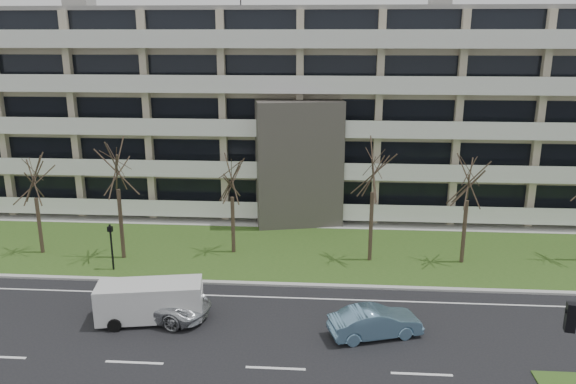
# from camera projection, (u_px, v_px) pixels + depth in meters

# --- Properties ---
(ground) EXTENTS (160.00, 160.00, 0.00)m
(ground) POSITION_uv_depth(u_px,v_px,m) (276.00, 368.00, 23.30)
(ground) COLOR black
(ground) RESTS_ON ground
(grass_verge) EXTENTS (90.00, 10.00, 0.06)m
(grass_verge) POSITION_uv_depth(u_px,v_px,m) (294.00, 251.00, 35.77)
(grass_verge) COLOR #2C4E1A
(grass_verge) RESTS_ON ground
(curb) EXTENTS (90.00, 0.35, 0.12)m
(curb) POSITION_uv_depth(u_px,v_px,m) (289.00, 285.00, 30.96)
(curb) COLOR #B2B2AD
(curb) RESTS_ON ground
(sidewalk) EXTENTS (90.00, 2.00, 0.08)m
(sidewalk) POSITION_uv_depth(u_px,v_px,m) (299.00, 223.00, 41.05)
(sidewalk) COLOR #B2B2AD
(sidewalk) RESTS_ON ground
(lane_edge_line) EXTENTS (90.00, 0.12, 0.01)m
(lane_edge_line) POSITION_uv_depth(u_px,v_px,m) (287.00, 298.00, 29.54)
(lane_edge_line) COLOR white
(lane_edge_line) RESTS_ON ground
(apartment_building) EXTENTS (60.50, 15.10, 18.75)m
(apartment_building) POSITION_uv_depth(u_px,v_px,m) (304.00, 108.00, 45.55)
(apartment_building) COLOR #C0B395
(apartment_building) RESTS_ON ground
(silver_pickup) EXTENTS (6.17, 3.95, 1.58)m
(silver_pickup) POSITION_uv_depth(u_px,v_px,m) (154.00, 300.00, 27.55)
(silver_pickup) COLOR #B9BCC1
(silver_pickup) RESTS_ON ground
(blue_sedan) EXTENTS (4.48, 2.67, 1.39)m
(blue_sedan) POSITION_uv_depth(u_px,v_px,m) (375.00, 322.00, 25.63)
(blue_sedan) COLOR #6F9DC1
(blue_sedan) RESTS_ON ground
(white_van) EXTENTS (5.21, 2.68, 1.92)m
(white_van) POSITION_uv_depth(u_px,v_px,m) (151.00, 298.00, 26.94)
(white_van) COLOR silver
(white_van) RESTS_ON ground
(pedestrian_signal) EXTENTS (0.30, 0.25, 2.85)m
(pedestrian_signal) POSITION_uv_depth(u_px,v_px,m) (111.00, 241.00, 32.51)
(pedestrian_signal) COLOR black
(pedestrian_signal) RESTS_ON ground
(tree_1) EXTENTS (3.25, 3.25, 6.51)m
(tree_1) POSITION_uv_depth(u_px,v_px,m) (33.00, 176.00, 34.22)
(tree_1) COLOR #382B21
(tree_1) RESTS_ON ground
(tree_2) EXTENTS (3.96, 3.96, 7.91)m
(tree_2) POSITION_uv_depth(u_px,v_px,m) (116.00, 161.00, 33.11)
(tree_2) COLOR #382B21
(tree_2) RESTS_ON ground
(tree_3) EXTENTS (3.28, 3.28, 6.57)m
(tree_3) POSITION_uv_depth(u_px,v_px,m) (232.00, 175.00, 34.30)
(tree_3) COLOR #382B21
(tree_3) RESTS_ON ground
(tree_4) EXTENTS (3.89, 3.89, 7.78)m
(tree_4) POSITION_uv_depth(u_px,v_px,m) (374.00, 165.00, 32.77)
(tree_4) COLOR #382B21
(tree_4) RESTS_ON ground
(tree_5) EXTENTS (3.53, 3.53, 7.06)m
(tree_5) POSITION_uv_depth(u_px,v_px,m) (469.00, 175.00, 32.60)
(tree_5) COLOR #382B21
(tree_5) RESTS_ON ground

